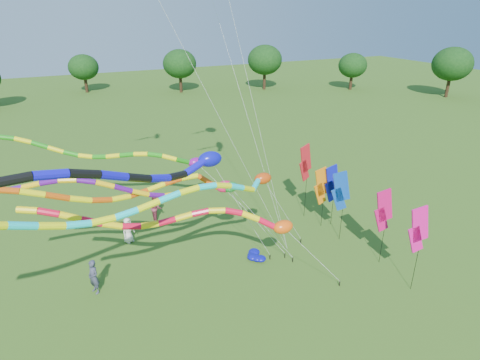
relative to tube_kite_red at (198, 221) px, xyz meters
name	(u,v)px	position (x,y,z in m)	size (l,w,h in m)	color
ground	(286,309)	(3.34, -2.29, -4.34)	(160.00, 160.00, 0.00)	#305C18
tree_ring	(319,194)	(5.27, -1.51, 0.91)	(118.06, 115.81, 9.27)	#382314
tube_kite_red	(198,221)	(0.00, 0.00, 0.00)	(13.35, 3.36, 6.42)	black
tube_kite_orange	(131,190)	(-2.46, 1.32, 1.44)	(15.01, 1.32, 7.73)	black
tube_kite_purple	(150,188)	(-1.63, 1.60, 1.25)	(13.36, 1.95, 7.21)	black
tube_kite_blue	(93,180)	(-4.11, -2.08, 3.54)	(16.70, 6.31, 9.72)	black
tube_kite_cyan	(192,195)	(-0.43, -0.73, 1.68)	(14.33, 5.26, 8.05)	black
tube_kite_green	(122,155)	(-1.52, 9.85, 0.12)	(14.70, 4.59, 6.73)	black
banner_pole_magenta_a	(418,230)	(9.55, -3.61, -0.91)	(1.16, 0.30, 4.70)	black
banner_pole_blue_a	(341,191)	(9.28, 1.74, -1.12)	(1.12, 0.47, 4.48)	black
banner_pole_blue_b	(332,184)	(9.89, 3.34, -1.41)	(1.16, 0.14, 4.20)	black
banner_pole_magenta_b	(383,211)	(9.75, -1.17, -1.11)	(1.16, 0.24, 4.50)	black
banner_pole_orange	(321,186)	(9.21, 3.47, -1.50)	(1.16, 0.12, 4.10)	black
banner_pole_red	(305,163)	(8.95, 4.97, -0.45)	(1.14, 0.41, 5.16)	black
blue_nylon_heap	(255,258)	(3.82, 1.83, -4.16)	(1.16, 0.98, 0.45)	#0B0F9B
person_a	(128,230)	(-2.12, 6.76, -3.55)	(0.78, 0.51, 1.59)	silver
person_b	(94,277)	(-4.52, 2.76, -3.44)	(0.66, 0.43, 1.81)	#3A3C51
person_c	(156,208)	(0.04, 8.69, -3.43)	(0.89, 0.69, 1.83)	maroon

